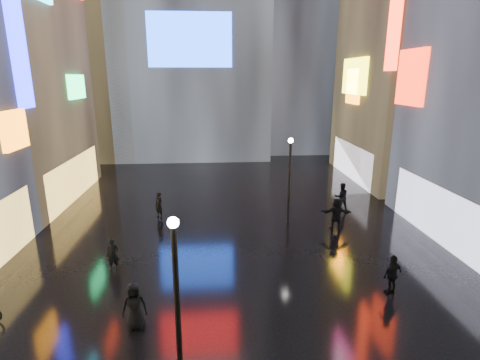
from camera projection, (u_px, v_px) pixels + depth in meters
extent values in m
plane|color=black|center=(231.00, 224.00, 22.62)|extent=(140.00, 140.00, 0.00)
cube|color=orange|center=(14.00, 130.00, 18.64)|extent=(0.25, 2.24, 1.94)
cube|color=#121CE1|center=(15.00, 28.00, 18.93)|extent=(0.25, 1.40, 8.00)
cube|color=#FFC659|center=(74.00, 178.00, 27.22)|extent=(0.20, 10.00, 3.00)
cube|color=#16CA5C|center=(76.00, 87.00, 27.28)|extent=(0.25, 3.00, 1.71)
cube|color=white|center=(439.00, 214.00, 20.10)|extent=(0.20, 9.00, 3.00)
cube|color=red|center=(411.00, 77.00, 22.16)|extent=(0.25, 2.99, 3.26)
cube|color=black|center=(425.00, 6.00, 29.60)|extent=(10.00, 12.00, 28.00)
cube|color=white|center=(352.00, 161.00, 32.60)|extent=(0.20, 9.00, 3.00)
cube|color=yellow|center=(355.00, 76.00, 30.98)|extent=(0.25, 4.92, 2.91)
cube|color=orange|center=(353.00, 86.00, 31.31)|extent=(0.25, 2.63, 2.87)
cube|color=#194CFF|center=(190.00, 40.00, 35.46)|extent=(8.00, 0.20, 5.00)
cube|color=black|center=(296.00, 2.00, 43.70)|extent=(12.00, 12.00, 34.00)
cube|color=black|center=(87.00, 34.00, 39.33)|extent=(10.00, 10.00, 26.00)
cylinder|color=black|center=(178.00, 310.00, 10.18)|extent=(0.16, 0.16, 5.00)
sphere|color=white|center=(173.00, 223.00, 9.50)|extent=(0.30, 0.30, 0.30)
cylinder|color=black|center=(289.00, 183.00, 22.36)|extent=(0.16, 0.16, 5.00)
sphere|color=white|center=(291.00, 141.00, 21.68)|extent=(0.30, 0.30, 0.30)
imported|color=black|center=(393.00, 274.00, 15.25)|extent=(1.07, 0.78, 1.69)
imported|color=black|center=(135.00, 306.00, 13.10)|extent=(0.90, 0.63, 1.75)
imported|color=black|center=(336.00, 214.00, 21.66)|extent=(1.82, 0.81, 1.89)
imported|color=black|center=(113.00, 255.00, 17.10)|extent=(0.60, 0.43, 1.54)
imported|color=black|center=(341.00, 197.00, 24.76)|extent=(0.93, 0.73, 1.90)
imported|color=black|center=(132.00, 271.00, 12.75)|extent=(1.45, 1.45, 0.95)
imported|color=black|center=(159.00, 205.00, 23.47)|extent=(0.73, 0.70, 1.68)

